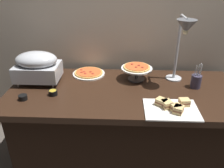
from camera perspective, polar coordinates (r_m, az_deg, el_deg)
ground_plane at (r=2.36m, az=2.54°, el=-17.88°), size 8.00×8.00×0.00m
back_wall at (r=2.23m, az=3.26°, el=14.81°), size 4.40×0.04×2.40m
buffet_table at (r=2.11m, az=2.75°, el=-10.41°), size 1.90×0.84×0.76m
chafing_dish at (r=2.06m, az=-17.88°, el=4.27°), size 0.37×0.26×0.28m
heat_lamp at (r=1.89m, az=17.20°, el=11.69°), size 0.15×0.32×0.57m
pizza_plate_front at (r=2.19m, az=-5.73°, el=2.69°), size 0.30×0.30×0.03m
pizza_plate_center at (r=2.05m, az=6.07°, el=3.71°), size 0.27×0.27×0.13m
sandwich_platter at (r=1.69m, az=14.49°, el=-5.54°), size 0.38×0.28×0.06m
sauce_cup_near at (r=1.88m, az=-14.28°, el=-2.04°), size 0.07×0.07×0.04m
sauce_cup_far at (r=1.88m, az=-21.02°, el=-3.05°), size 0.07×0.07×0.04m
utensil_holder at (r=2.04m, az=19.92°, el=0.68°), size 0.08×0.08×0.22m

